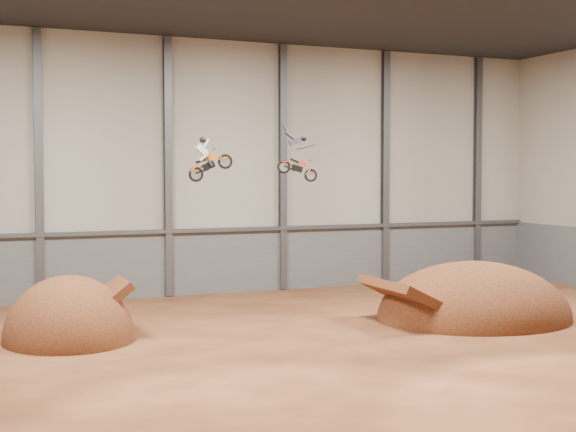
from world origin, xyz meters
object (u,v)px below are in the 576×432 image
at_px(fmx_rider_a, 214,153).
at_px(fmx_rider_b, 295,154).
at_px(landing_ramp, 474,319).
at_px(takeoff_ramp, 69,340).

height_order(fmx_rider_a, fmx_rider_b, fmx_rider_b).
xyz_separation_m(fmx_rider_a, fmx_rider_b, (3.40, -1.21, -0.00)).
distance_m(landing_ramp, fmx_rider_a, 14.05).
bearing_deg(fmx_rider_b, landing_ramp, -0.78).
distance_m(landing_ramp, fmx_rider_b, 11.17).
bearing_deg(fmx_rider_a, fmx_rider_b, -12.22).
distance_m(takeoff_ramp, fmx_rider_a, 9.97).
bearing_deg(landing_ramp, takeoff_ramp, 172.52).
bearing_deg(takeoff_ramp, fmx_rider_a, 10.14).
height_order(landing_ramp, fmx_rider_a, fmx_rider_a).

